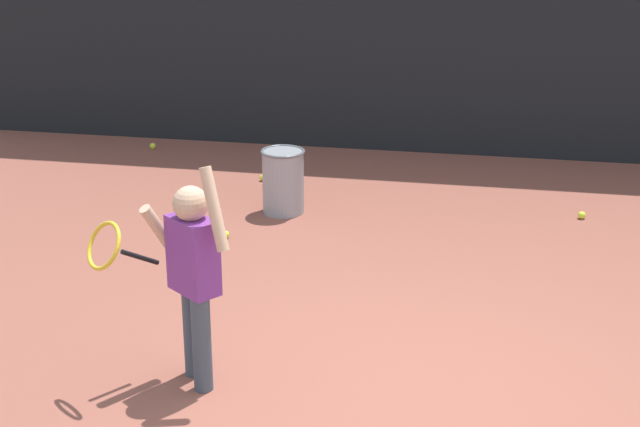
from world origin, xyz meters
name	(u,v)px	position (x,y,z in m)	size (l,w,h in m)	color
ground_plane	(403,389)	(0.00, 0.00, 0.00)	(20.00, 20.00, 0.00)	brown
tennis_player	(190,268)	(-1.21, -0.14, 0.73)	(0.89, 0.51, 1.35)	#3F4C59
ball_hopper	(283,181)	(-1.35, 2.80, 0.29)	(0.38, 0.38, 0.56)	gray
tennis_ball_0	(225,235)	(-1.68, 2.10, 0.03)	(0.07, 0.07, 0.07)	#CCE033
tennis_ball_1	(153,146)	(-3.17, 4.46, 0.03)	(0.07, 0.07, 0.07)	#CCE033
tennis_ball_2	(300,190)	(-1.31, 3.31, 0.03)	(0.07, 0.07, 0.07)	#CCE033
tennis_ball_5	(582,215)	(1.20, 3.11, 0.03)	(0.07, 0.07, 0.07)	#CCE033
tennis_ball_6	(263,178)	(-1.74, 3.61, 0.03)	(0.07, 0.07, 0.07)	#CCE033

